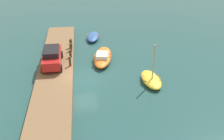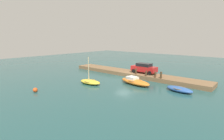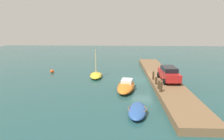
% 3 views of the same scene
% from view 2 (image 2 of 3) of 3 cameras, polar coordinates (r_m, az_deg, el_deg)
% --- Properties ---
extents(ground_plane, '(84.00, 84.00, 0.00)m').
position_cam_2_polar(ground_plane, '(27.72, 3.88, -2.55)').
color(ground_plane, '#234C4C').
extents(dock_platform, '(24.38, 3.14, 0.60)m').
position_cam_2_polar(dock_platform, '(29.53, 6.64, -1.19)').
color(dock_platform, brown).
rests_on(dock_platform, ground_plane).
extents(motorboat_orange, '(5.01, 2.51, 1.00)m').
position_cam_2_polar(motorboat_orange, '(23.98, 7.41, -3.68)').
color(motorboat_orange, orange).
rests_on(motorboat_orange, ground_plane).
extents(rowboat_yellow, '(3.39, 1.78, 3.68)m').
position_cam_2_polar(rowboat_yellow, '(24.18, -7.09, -3.78)').
color(rowboat_yellow, gold).
rests_on(rowboat_yellow, ground_plane).
extents(dinghy_blue, '(3.37, 1.86, 0.59)m').
position_cam_2_polar(dinghy_blue, '(22.11, 21.04, -5.84)').
color(dinghy_blue, '#2D569E').
rests_on(dinghy_blue, ground_plane).
extents(mooring_post_west, '(0.27, 0.27, 0.95)m').
position_cam_2_polar(mooring_post_west, '(25.47, 15.63, -1.62)').
color(mooring_post_west, '#47331E').
rests_on(mooring_post_west, dock_platform).
extents(mooring_post_mid_west, '(0.25, 0.25, 0.83)m').
position_cam_2_polar(mooring_post_mid_west, '(25.86, 13.86, -1.49)').
color(mooring_post_mid_west, '#47331E').
rests_on(mooring_post_mid_west, dock_platform).
extents(mooring_post_mid_east, '(0.23, 0.23, 0.80)m').
position_cam_2_polar(mooring_post_mid_east, '(26.55, 11.03, -1.10)').
color(mooring_post_mid_east, '#47331E').
rests_on(mooring_post_mid_east, dock_platform).
extents(mooring_post_east, '(0.21, 0.21, 0.95)m').
position_cam_2_polar(mooring_post_east, '(27.46, 7.77, -0.45)').
color(mooring_post_east, '#47331E').
rests_on(mooring_post_east, dock_platform).
extents(parked_car, '(4.12, 1.92, 1.62)m').
position_cam_2_polar(parked_car, '(28.53, 10.33, 0.64)').
color(parked_car, '#B21E1E').
rests_on(parked_car, dock_platform).
extents(marker_buoy, '(0.52, 0.52, 0.52)m').
position_cam_2_polar(marker_buoy, '(22.39, -23.66, -5.93)').
color(marker_buoy, '#E54C19').
rests_on(marker_buoy, ground_plane).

